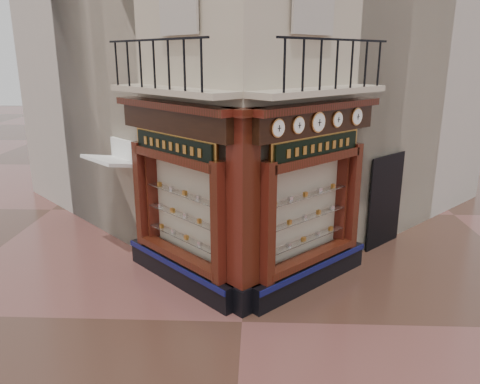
# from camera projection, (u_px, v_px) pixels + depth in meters

# --- Properties ---
(ground) EXTENTS (80.00, 80.00, 0.00)m
(ground) POSITION_uv_depth(u_px,v_px,m) (242.00, 322.00, 8.88)
(ground) COLOR #472C21
(ground) RESTS_ON ground
(main_building) EXTENTS (11.31, 11.31, 12.00)m
(main_building) POSITION_uv_depth(u_px,v_px,m) (250.00, 14.00, 13.12)
(main_building) COLOR #BCAE92
(main_building) RESTS_ON ground
(neighbour_left) EXTENTS (11.31, 11.31, 11.00)m
(neighbour_left) POSITION_uv_depth(u_px,v_px,m) (178.00, 37.00, 15.73)
(neighbour_left) COLOR #B3A89C
(neighbour_left) RESTS_ON ground
(neighbour_right) EXTENTS (11.31, 11.31, 11.00)m
(neighbour_right) POSITION_uv_depth(u_px,v_px,m) (326.00, 36.00, 15.53)
(neighbour_right) COLOR #B3A89C
(neighbour_right) RESTS_ON ground
(shopfront_left) EXTENTS (2.86, 2.86, 3.98)m
(shopfront_left) POSITION_uv_depth(u_px,v_px,m) (178.00, 198.00, 9.89)
(shopfront_left) COLOR black
(shopfront_left) RESTS_ON ground
(shopfront_right) EXTENTS (2.86, 2.86, 3.98)m
(shopfront_right) POSITION_uv_depth(u_px,v_px,m) (312.00, 199.00, 9.78)
(shopfront_right) COLOR black
(shopfront_right) RESTS_ON ground
(corner_pilaster) EXTENTS (0.85, 0.85, 3.98)m
(corner_pilaster) POSITION_uv_depth(u_px,v_px,m) (243.00, 216.00, 8.82)
(corner_pilaster) COLOR black
(corner_pilaster) RESTS_ON ground
(balcony) EXTENTS (5.94, 2.97, 1.03)m
(balcony) POSITION_uv_depth(u_px,v_px,m) (245.00, 90.00, 9.13)
(balcony) COLOR #BCAE92
(balcony) RESTS_ON ground
(clock_a) EXTENTS (0.28, 0.28, 0.34)m
(clock_a) POSITION_uv_depth(u_px,v_px,m) (278.00, 128.00, 8.34)
(clock_a) COLOR #CF8A45
(clock_a) RESTS_ON ground
(clock_b) EXTENTS (0.27, 0.27, 0.34)m
(clock_b) POSITION_uv_depth(u_px,v_px,m) (298.00, 125.00, 8.70)
(clock_b) COLOR #CF8A45
(clock_b) RESTS_ON ground
(clock_c) EXTENTS (0.32, 0.32, 0.41)m
(clock_c) POSITION_uv_depth(u_px,v_px,m) (318.00, 122.00, 9.09)
(clock_c) COLOR #CF8A45
(clock_c) RESTS_ON ground
(clock_d) EXTENTS (0.27, 0.27, 0.33)m
(clock_d) POSITION_uv_depth(u_px,v_px,m) (337.00, 119.00, 9.49)
(clock_d) COLOR #CF8A45
(clock_d) RESTS_ON ground
(clock_e) EXTENTS (0.30, 0.30, 0.38)m
(clock_e) POSITION_uv_depth(u_px,v_px,m) (357.00, 117.00, 9.94)
(clock_e) COLOR #CF8A45
(clock_e) RESTS_ON ground
(awning) EXTENTS (1.66, 1.66, 0.24)m
(awning) POSITION_uv_depth(u_px,v_px,m) (118.00, 253.00, 11.97)
(awning) COLOR white
(awning) RESTS_ON ground
(signboard_left) EXTENTS (2.00, 2.00, 0.53)m
(signboard_left) POSITION_uv_depth(u_px,v_px,m) (173.00, 146.00, 9.52)
(signboard_left) COLOR #C08838
(signboard_left) RESTS_ON ground
(signboard_right) EXTENTS (1.97, 1.97, 0.53)m
(signboard_right) POSITION_uv_depth(u_px,v_px,m) (317.00, 147.00, 9.41)
(signboard_right) COLOR #C08838
(signboard_right) RESTS_ON ground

